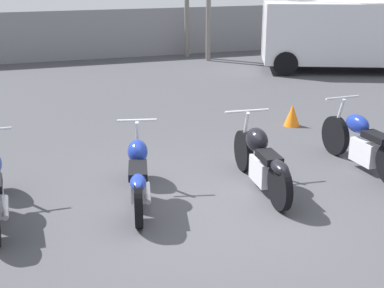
{
  "coord_description": "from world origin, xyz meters",
  "views": [
    {
      "loc": [
        -2.36,
        -6.07,
        3.11
      ],
      "look_at": [
        0.0,
        0.78,
        0.65
      ],
      "focal_mm": 50.0,
      "sensor_mm": 36.0,
      "label": 1
    }
  ],
  "objects_px": {
    "motorcycle_slot_2": "(261,160)",
    "traffic_cone_far": "(292,115)",
    "motorcycle_slot_3": "(365,144)",
    "parked_van": "(350,33)",
    "motorcycle_slot_1": "(138,174)"
  },
  "relations": [
    {
      "from": "traffic_cone_far",
      "to": "motorcycle_slot_3",
      "type": "bearing_deg",
      "value": -92.93
    },
    {
      "from": "motorcycle_slot_1",
      "to": "motorcycle_slot_2",
      "type": "xyz_separation_m",
      "value": [
        1.78,
        -0.1,
        0.02
      ]
    },
    {
      "from": "motorcycle_slot_2",
      "to": "motorcycle_slot_3",
      "type": "relative_size",
      "value": 0.99
    },
    {
      "from": "parked_van",
      "to": "traffic_cone_far",
      "type": "bearing_deg",
      "value": 158.86
    },
    {
      "from": "motorcycle_slot_1",
      "to": "motorcycle_slot_2",
      "type": "distance_m",
      "value": 1.78
    },
    {
      "from": "motorcycle_slot_3",
      "to": "motorcycle_slot_2",
      "type": "bearing_deg",
      "value": -176.22
    },
    {
      "from": "motorcycle_slot_3",
      "to": "parked_van",
      "type": "height_order",
      "value": "parked_van"
    },
    {
      "from": "motorcycle_slot_1",
      "to": "parked_van",
      "type": "relative_size",
      "value": 0.37
    },
    {
      "from": "motorcycle_slot_2",
      "to": "traffic_cone_far",
      "type": "relative_size",
      "value": 4.81
    },
    {
      "from": "motorcycle_slot_3",
      "to": "parked_van",
      "type": "xyz_separation_m",
      "value": [
        4.61,
        7.15,
        0.7
      ]
    },
    {
      "from": "motorcycle_slot_2",
      "to": "parked_van",
      "type": "height_order",
      "value": "parked_van"
    },
    {
      "from": "motorcycle_slot_2",
      "to": "parked_van",
      "type": "bearing_deg",
      "value": 53.6
    },
    {
      "from": "motorcycle_slot_1",
      "to": "traffic_cone_far",
      "type": "bearing_deg",
      "value": 47.54
    },
    {
      "from": "motorcycle_slot_3",
      "to": "parked_van",
      "type": "bearing_deg",
      "value": 56.04
    },
    {
      "from": "motorcycle_slot_2",
      "to": "motorcycle_slot_1",
      "type": "bearing_deg",
      "value": -178.07
    }
  ]
}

